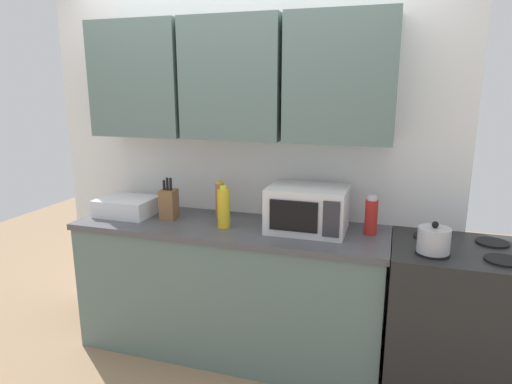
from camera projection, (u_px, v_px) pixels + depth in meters
wall_back_with_cabinets at (240, 119)px, 2.96m from camera, size 2.91×0.38×2.60m
counter_run at (230, 288)px, 3.00m from camera, size 2.04×0.63×0.90m
stove_range at (455, 321)px, 2.57m from camera, size 0.76×0.64×0.91m
kettle at (434, 240)px, 2.37m from camera, size 0.17×0.17×0.17m
microwave at (308, 209)px, 2.75m from camera, size 0.48×0.37×0.28m
dish_rack at (127, 206)px, 3.11m from camera, size 0.38×0.30×0.12m
knife_block at (169, 204)px, 3.01m from camera, size 0.11×0.13×0.29m
bottle_yellow_mustard at (224, 208)px, 2.81m from camera, size 0.08×0.08×0.27m
bottle_red_sauce at (371, 216)px, 2.68m from camera, size 0.08×0.08×0.24m
bottle_spice_jar at (220, 200)px, 3.02m from camera, size 0.06×0.06×0.26m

